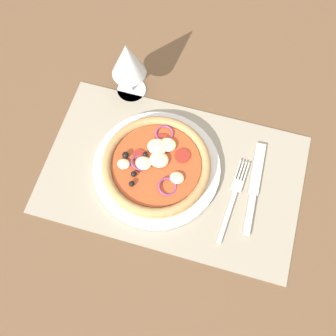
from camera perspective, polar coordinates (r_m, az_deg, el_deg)
name	(u,v)px	position (r cm, az deg, el deg)	size (l,w,h in cm)	color
ground_plane	(173,176)	(86.24, 0.65, -1.13)	(190.00, 140.00, 2.40)	brown
placemat	(173,174)	(84.94, 0.66, -0.77)	(51.88, 31.87, 0.40)	#A39984
plate	(157,166)	(84.82, -1.48, 0.24)	(25.86, 25.86, 1.03)	white
pizza	(157,163)	(83.37, -1.51, 0.73)	(21.82, 21.82, 2.66)	tan
fork	(234,196)	(83.78, 8.96, -3.79)	(2.90, 18.06, 0.44)	silver
knife	(254,186)	(85.19, 11.69, -2.48)	(2.46, 20.05, 0.62)	silver
wine_glass	(128,62)	(86.98, -5.53, 14.25)	(7.20, 7.20, 14.90)	silver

